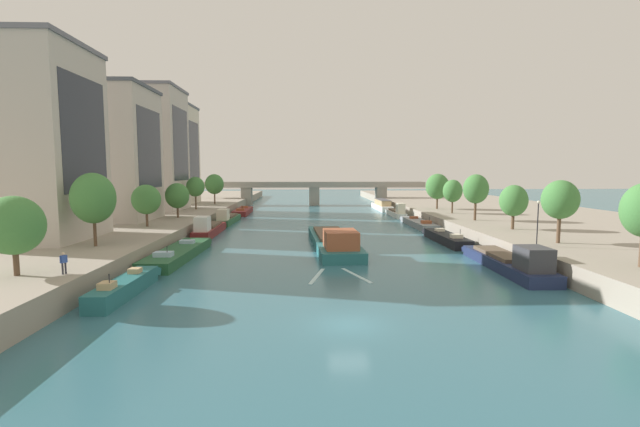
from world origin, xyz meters
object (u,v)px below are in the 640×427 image
(moored_boat_left_lone, at_px, (125,286))
(moored_boat_left_midway, at_px, (209,229))
(tree_left_end_of_row, at_px, (195,187))
(tree_right_nearest, at_px, (476,189))
(tree_right_end_of_row, at_px, (560,200))
(moored_boat_right_lone, at_px, (419,223))
(tree_left_by_lamp, at_px, (93,198))
(moored_boat_right_gap_after, at_px, (397,212))
(moored_boat_right_downstream, at_px, (382,205))
(tree_left_far, at_px, (177,196))
(moored_boat_left_second, at_px, (179,253))
(lamppost_right_bank, at_px, (538,221))
(person_on_quay, at_px, (64,262))
(tree_left_second, at_px, (214,184))
(tree_left_midway, at_px, (14,225))
(tree_right_by_lamp, at_px, (437,187))
(moored_boat_right_second, at_px, (509,262))
(moored_boat_right_far, at_px, (446,238))
(barge_midriver, at_px, (333,240))
(tree_right_past_mid, at_px, (453,191))
(tree_left_third, at_px, (146,200))
(moored_boat_left_far, at_px, (243,211))
(tree_right_distant, at_px, (514,201))
(moored_boat_left_near, at_px, (228,219))
(bridge_far, at_px, (314,190))

(moored_boat_left_lone, relative_size, moored_boat_left_midway, 0.73)
(tree_left_end_of_row, xyz_separation_m, tree_right_nearest, (47.29, -20.66, 0.35))
(tree_right_end_of_row, bearing_deg, moored_boat_right_lone, 102.52)
(tree_left_by_lamp, relative_size, tree_left_end_of_row, 1.15)
(moored_boat_right_gap_after, bearing_deg, moored_boat_right_downstream, 90.88)
(tree_left_by_lamp, distance_m, tree_left_far, 26.90)
(moored_boat_left_second, bearing_deg, tree_right_end_of_row, -5.08)
(lamppost_right_bank, distance_m, person_on_quay, 42.08)
(moored_boat_right_lone, xyz_separation_m, tree_left_end_of_row, (-41.05, 11.59, 5.93))
(tree_left_second, distance_m, tree_right_nearest, 57.75)
(tree_left_midway, bearing_deg, tree_right_by_lamp, 48.76)
(moored_boat_right_downstream, bearing_deg, moored_boat_left_lone, -114.31)
(moored_boat_right_second, distance_m, tree_left_second, 71.73)
(moored_boat_left_second, height_order, moored_boat_right_far, moored_boat_right_far)
(barge_midriver, xyz_separation_m, tree_left_far, (-24.04, 17.17, 4.64))
(lamppost_right_bank, bearing_deg, person_on_quay, -165.70)
(tree_right_past_mid, xyz_separation_m, lamppost_right_bank, (-3.05, -34.00, -1.45))
(moored_boat_right_lone, bearing_deg, tree_right_nearest, -55.45)
(tree_left_by_lamp, xyz_separation_m, tree_left_second, (0.57, 55.74, -0.30))
(moored_boat_right_far, bearing_deg, tree_left_third, 176.58)
(moored_boat_left_far, distance_m, tree_right_nearest, 51.62)
(moored_boat_right_downstream, bearing_deg, tree_left_midway, -118.07)
(tree_left_third, bearing_deg, moored_boat_left_far, 78.74)
(tree_left_second, xyz_separation_m, tree_right_past_mid, (46.63, -23.39, -0.54))
(tree_left_far, xyz_separation_m, tree_right_nearest, (46.48, -5.49, 1.24))
(tree_left_midway, bearing_deg, tree_left_far, 89.60)
(tree_left_end_of_row, height_order, tree_right_end_of_row, tree_right_end_of_row)
(moored_boat_right_gap_after, height_order, moored_boat_right_downstream, moored_boat_right_gap_after)
(barge_midriver, xyz_separation_m, tree_left_midway, (-24.31, -22.05, 4.75))
(moored_boat_left_lone, xyz_separation_m, moored_boat_right_far, (32.72, 23.68, -0.07))
(moored_boat_right_downstream, bearing_deg, tree_right_nearest, -80.42)
(moored_boat_right_second, xyz_separation_m, tree_left_far, (-40.04, 30.42, 4.65))
(moored_boat_left_second, height_order, moored_boat_right_gap_after, moored_boat_right_gap_after)
(tree_left_midway, relative_size, tree_right_distant, 1.01)
(moored_boat_left_near, bearing_deg, lamppost_right_bank, -45.16)
(moored_boat_right_second, height_order, tree_right_distant, tree_right_distant)
(tree_left_end_of_row, relative_size, tree_right_nearest, 0.91)
(moored_boat_left_near, height_order, tree_right_distant, tree_right_distant)
(moored_boat_right_gap_after, relative_size, tree_right_by_lamp, 1.82)
(moored_boat_left_second, bearing_deg, tree_right_past_mid, 35.45)
(moored_boat_left_midway, distance_m, moored_boat_right_second, 41.84)
(moored_boat_left_midway, relative_size, tree_left_third, 2.54)
(moored_boat_right_gap_after, bearing_deg, moored_boat_right_second, -89.74)
(tree_left_third, bearing_deg, tree_right_past_mid, 19.45)
(moored_boat_left_far, distance_m, tree_right_by_lamp, 42.30)
(moored_boat_left_midway, bearing_deg, tree_left_by_lamp, -107.62)
(moored_boat_right_second, xyz_separation_m, person_on_quay, (-37.13, -8.49, 2.06))
(tree_right_by_lamp, bearing_deg, barge_midriver, -125.71)
(tree_left_end_of_row, relative_size, lamppost_right_bank, 1.39)
(lamppost_right_bank, height_order, bridge_far, lamppost_right_bank)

